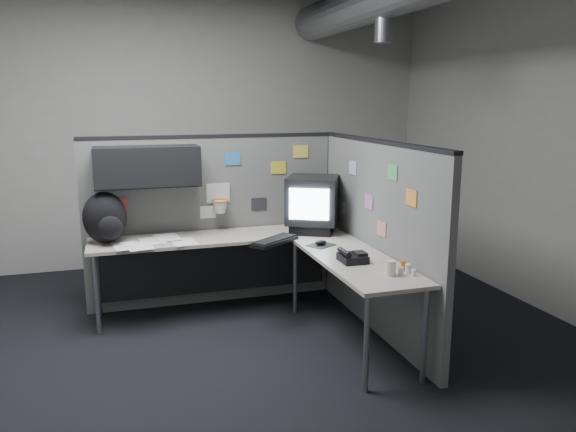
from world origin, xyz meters
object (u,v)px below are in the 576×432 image
object	(u,v)px
desk	(253,254)
phone	(352,257)
keyboard	(274,241)
backpack	(105,219)
monitor	(313,203)

from	to	relation	value
desk	phone	world-z (taller)	phone
desk	keyboard	world-z (taller)	keyboard
phone	backpack	xyz separation A→B (m)	(-1.80, 1.16, 0.18)
monitor	phone	distance (m)	1.08
desk	keyboard	distance (m)	0.25
keyboard	backpack	xyz separation A→B (m)	(-1.39, 0.43, 0.20)
phone	backpack	world-z (taller)	backpack
keyboard	phone	distance (m)	0.84
phone	keyboard	bearing A→B (deg)	130.17
backpack	desk	bearing A→B (deg)	-10.49
desk	backpack	bearing A→B (deg)	166.19
keyboard	phone	size ratio (longest dim) A/B	2.29
monitor	keyboard	distance (m)	0.62
desk	phone	distance (m)	1.04
desk	backpack	distance (m)	1.30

